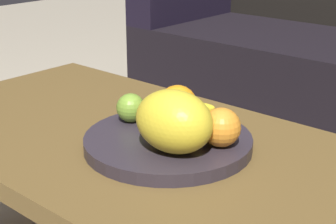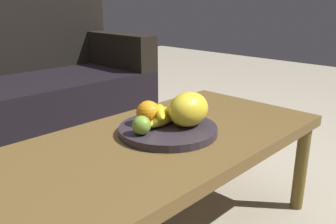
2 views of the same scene
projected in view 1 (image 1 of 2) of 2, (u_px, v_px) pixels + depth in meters
The scene contains 7 objects.
coffee_table at pixel (149, 162), 1.07m from camera, with size 1.19×0.58×0.40m.
fruit_bowl at pixel (168, 142), 1.03m from camera, with size 0.33×0.33×0.03m, color #2E2730.
melon_large_front at pixel (174, 121), 0.94m from camera, with size 0.15×0.11×0.11m, color yellow.
orange_front at pixel (178, 105), 1.07m from camera, with size 0.08×0.08×0.08m, color orange.
orange_left at pixel (221, 127), 0.97m from camera, with size 0.07×0.07×0.07m, color orange.
apple_front at pixel (131, 108), 1.09m from camera, with size 0.06×0.06×0.06m, color olive.
banana_bunch at pixel (178, 117), 1.03m from camera, with size 0.16×0.14×0.06m.
Camera 1 is at (0.67, -0.70, 0.83)m, focal length 56.23 mm.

